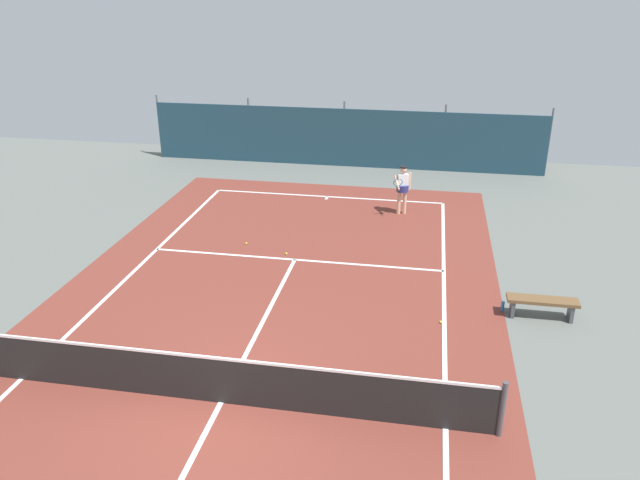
{
  "coord_description": "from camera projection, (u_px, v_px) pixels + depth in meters",
  "views": [
    {
      "loc": [
        3.47,
        -8.87,
        7.28
      ],
      "look_at": [
        0.82,
        5.86,
        0.9
      ],
      "focal_mm": 34.55,
      "sensor_mm": 36.0,
      "label": 1
    }
  ],
  "objects": [
    {
      "name": "tennis_net",
      "position": [
        219.0,
        380.0,
        11.25
      ],
      "size": [
        10.12,
        0.1,
        1.1
      ],
      "color": "black",
      "rests_on": "ground"
    },
    {
      "name": "back_fence",
      "position": [
        345.0,
        148.0,
        26.08
      ],
      "size": [
        16.3,
        0.98,
        2.7
      ],
      "color": "#1E3D4C",
      "rests_on": "ground"
    },
    {
      "name": "tennis_ball_near_player",
      "position": [
        246.0,
        243.0,
        18.25
      ],
      "size": [
        0.07,
        0.07,
        0.07
      ],
      "primitive_type": "sphere",
      "color": "#CCDB33",
      "rests_on": "ground"
    },
    {
      "name": "water_bottle",
      "position": [
        503.0,
        306.0,
        14.58
      ],
      "size": [
        0.08,
        0.08,
        0.24
      ],
      "primitive_type": "cylinder",
      "color": "#338CD8",
      "rests_on": "ground"
    },
    {
      "name": "ground_plane",
      "position": [
        221.0,
        403.0,
        11.45
      ],
      "size": [
        36.0,
        36.0,
        0.0
      ],
      "primitive_type": "plane",
      "color": "slate"
    },
    {
      "name": "tennis_ball_midcourt",
      "position": [
        441.0,
        322.0,
        14.07
      ],
      "size": [
        0.07,
        0.07,
        0.07
      ],
      "primitive_type": "sphere",
      "color": "#CCDB33",
      "rests_on": "ground"
    },
    {
      "name": "parked_car",
      "position": [
        405.0,
        137.0,
        27.16
      ],
      "size": [
        2.28,
        4.34,
        1.68
      ],
      "rotation": [
        0.0,
        0.0,
        -0.08
      ],
      "color": "silver",
      "rests_on": "ground"
    },
    {
      "name": "courtside_bench",
      "position": [
        542.0,
        303.0,
        14.18
      ],
      "size": [
        1.6,
        0.4,
        0.49
      ],
      "color": "brown",
      "rests_on": "ground"
    },
    {
      "name": "court_surface",
      "position": [
        221.0,
        402.0,
        11.45
      ],
      "size": [
        11.02,
        26.6,
        0.01
      ],
      "color": "brown",
      "rests_on": "ground"
    },
    {
      "name": "tennis_player",
      "position": [
        403.0,
        186.0,
        20.26
      ],
      "size": [
        0.57,
        0.82,
        1.64
      ],
      "rotation": [
        0.0,
        0.0,
        3.46
      ],
      "color": "#D8AD8C",
      "rests_on": "ground"
    },
    {
      "name": "tennis_ball_by_sideline",
      "position": [
        286.0,
        254.0,
        17.57
      ],
      "size": [
        0.07,
        0.07,
        0.07
      ],
      "primitive_type": "sphere",
      "color": "#CCDB33",
      "rests_on": "ground"
    }
  ]
}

